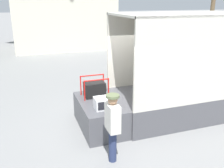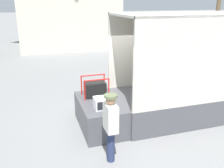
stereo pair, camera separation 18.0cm
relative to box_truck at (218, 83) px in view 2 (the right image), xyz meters
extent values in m
plane|color=gray|center=(-3.44, 0.00, -0.94)|extent=(160.00, 160.00, 0.00)
cube|color=#4C4C51|center=(-1.47, 0.00, -0.54)|extent=(3.94, 2.10, 0.81)
cube|color=beige|center=(-1.47, 1.02, 1.06)|extent=(3.94, 0.06, 2.38)
cube|color=beige|center=(-1.47, -1.02, 1.06)|extent=(3.94, 0.06, 2.38)
cube|color=beige|center=(-1.47, 0.00, 2.22)|extent=(3.94, 2.10, 0.06)
cylinder|color=yellow|center=(-2.60, -0.18, 0.06)|extent=(0.30, 0.30, 0.37)
cube|color=#B2A893|center=(-0.41, -0.09, 0.04)|extent=(0.44, 0.32, 0.35)
cube|color=#4C4C51|center=(-4.01, 0.00, -0.54)|extent=(1.14, 2.00, 0.81)
cube|color=white|center=(-4.07, -0.50, 0.02)|extent=(0.46, 0.36, 0.31)
cube|color=black|center=(-4.11, -0.68, 0.02)|extent=(0.29, 0.01, 0.21)
cube|color=black|center=(-4.04, 0.43, 0.08)|extent=(0.60, 0.42, 0.43)
cylinder|color=slate|center=(-3.80, 0.43, 0.11)|extent=(0.22, 0.23, 0.23)
cylinder|color=red|center=(-4.40, 0.19, 0.17)|extent=(0.04, 0.04, 0.60)
cylinder|color=red|center=(-3.69, 0.19, 0.17)|extent=(0.04, 0.04, 0.60)
cylinder|color=red|center=(-4.40, 0.68, 0.17)|extent=(0.04, 0.04, 0.60)
cylinder|color=red|center=(-3.69, 0.68, 0.17)|extent=(0.04, 0.04, 0.60)
cylinder|color=red|center=(-4.04, 0.19, 0.45)|extent=(0.71, 0.04, 0.04)
cylinder|color=red|center=(-4.04, 0.68, 0.45)|extent=(0.71, 0.04, 0.04)
cylinder|color=navy|center=(-4.20, -1.66, -0.55)|extent=(0.18, 0.18, 0.79)
cube|color=beige|center=(-4.20, -1.66, 0.16)|extent=(0.24, 0.44, 0.63)
sphere|color=tan|center=(-4.20, -1.66, 0.58)|extent=(0.22, 0.22, 0.22)
cylinder|color=#606B47|center=(-4.20, -1.66, 0.66)|extent=(0.29, 0.29, 0.05)
cube|color=beige|center=(-2.89, 14.20, 2.10)|extent=(7.26, 6.11, 6.09)
camera|label=1|loc=(-5.84, -6.30, 2.59)|focal=40.00mm
camera|label=2|loc=(-5.67, -6.36, 2.59)|focal=40.00mm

